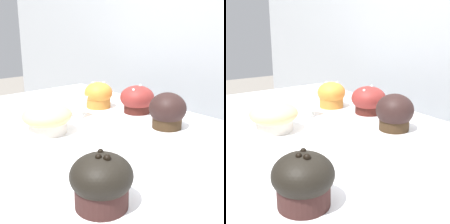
# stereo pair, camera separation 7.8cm
# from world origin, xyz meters

# --- Properties ---
(wall_back) EXTENTS (3.20, 0.10, 1.80)m
(wall_back) POSITION_xyz_m (0.00, 0.60, 0.90)
(wall_back) COLOR #B2B7BC
(wall_back) RESTS_ON ground
(muffin_front_center) EXTENTS (0.09, 0.09, 0.08)m
(muffin_front_center) POSITION_xyz_m (-0.15, 0.14, 0.99)
(muffin_front_center) COLOR #C67F33
(muffin_front_center) RESTS_ON display_counter
(muffin_back_left) EXTENTS (0.12, 0.12, 0.07)m
(muffin_back_left) POSITION_xyz_m (-0.04, -0.10, 0.98)
(muffin_back_left) COLOR white
(muffin_back_left) RESTS_ON display_counter
(muffin_back_right) EXTENTS (0.09, 0.09, 0.09)m
(muffin_back_right) POSITION_xyz_m (0.12, 0.15, 0.99)
(muffin_back_right) COLOR #3B2918
(muffin_back_right) RESTS_ON display_counter
(muffin_front_left) EXTENTS (0.10, 0.10, 0.08)m
(muffin_front_left) POSITION_xyz_m (-0.03, 0.19, 0.99)
(muffin_front_left) COLOR #491C17
(muffin_front_left) RESTS_ON display_counter
(muffin_front_right) EXTENTS (0.09, 0.09, 0.09)m
(muffin_front_right) POSITION_xyz_m (0.29, -0.19, 0.99)
(muffin_front_right) COLOR #3A201D
(muffin_front_right) RESTS_ON display_counter
(price_card) EXTENTS (0.06, 0.05, 0.06)m
(price_card) POSITION_xyz_m (-0.11, 0.03, 0.98)
(price_card) COLOR white
(price_card) RESTS_ON display_counter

